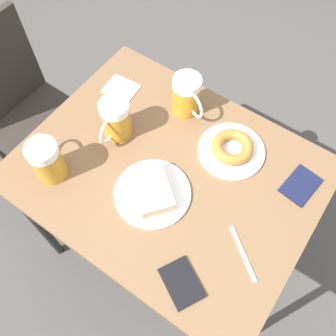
{
  "coord_description": "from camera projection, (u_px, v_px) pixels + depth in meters",
  "views": [
    {
      "loc": [
        -0.48,
        -0.33,
        1.83
      ],
      "look_at": [
        0.0,
        0.0,
        0.8
      ],
      "focal_mm": 40.0,
      "sensor_mm": 36.0,
      "label": 1
    }
  ],
  "objects": [
    {
      "name": "ground_plane",
      "position": [
        168.0,
        246.0,
        1.88
      ],
      "size": [
        8.0,
        8.0,
        0.0
      ],
      "primitive_type": "plane",
      "color": "#474442"
    },
    {
      "name": "table",
      "position": [
        168.0,
        182.0,
        1.27
      ],
      "size": [
        0.74,
        0.94,
        0.78
      ],
      "color": "brown",
      "rests_on": "ground_plane"
    },
    {
      "name": "chair",
      "position": [
        19.0,
        103.0,
        1.66
      ],
      "size": [
        0.41,
        0.41,
        0.88
      ],
      "rotation": [
        0.0,
        0.0,
        -0.02
      ],
      "color": "#2D2823",
      "rests_on": "ground_plane"
    },
    {
      "name": "plate_with_cake",
      "position": [
        152.0,
        191.0,
        1.15
      ],
      "size": [
        0.24,
        0.24,
        0.05
      ],
      "color": "silver",
      "rests_on": "table"
    },
    {
      "name": "plate_with_donut",
      "position": [
        232.0,
        148.0,
        1.23
      ],
      "size": [
        0.22,
        0.22,
        0.05
      ],
      "color": "silver",
      "rests_on": "table"
    },
    {
      "name": "beer_mug_left",
      "position": [
        116.0,
        119.0,
        1.21
      ],
      "size": [
        0.15,
        0.1,
        0.15
      ],
      "color": "#C68C23",
      "rests_on": "table"
    },
    {
      "name": "beer_mug_center",
      "position": [
        47.0,
        160.0,
        1.14
      ],
      "size": [
        0.11,
        0.13,
        0.15
      ],
      "color": "#C68C23",
      "rests_on": "table"
    },
    {
      "name": "beer_mug_right",
      "position": [
        187.0,
        95.0,
        1.26
      ],
      "size": [
        0.1,
        0.14,
        0.15
      ],
      "color": "#C68C23",
      "rests_on": "table"
    },
    {
      "name": "napkin_folded",
      "position": [
        121.0,
        89.0,
        1.37
      ],
      "size": [
        0.11,
        0.12,
        0.0
      ],
      "rotation": [
        0.0,
        0.0,
        4.81
      ],
      "color": "white",
      "rests_on": "table"
    },
    {
      "name": "fork",
      "position": [
        243.0,
        253.0,
        1.07
      ],
      "size": [
        0.11,
        0.14,
        0.0
      ],
      "rotation": [
        0.0,
        0.0,
        2.49
      ],
      "color": "silver",
      "rests_on": "table"
    },
    {
      "name": "passport_near_edge",
      "position": [
        301.0,
        185.0,
        1.18
      ],
      "size": [
        0.14,
        0.1,
        0.01
      ],
      "rotation": [
        0.0,
        0.0,
        1.44
      ],
      "color": "#141938",
      "rests_on": "table"
    },
    {
      "name": "passport_far_edge",
      "position": [
        182.0,
        283.0,
        1.03
      ],
      "size": [
        0.14,
        0.15,
        0.01
      ],
      "rotation": [
        0.0,
        0.0,
        2.65
      ],
      "color": "black",
      "rests_on": "table"
    }
  ]
}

